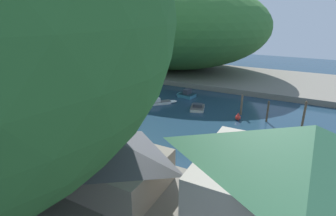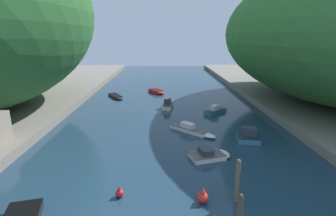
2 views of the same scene
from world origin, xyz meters
name	(u,v)px [view 1 (image 1 of 2)]	position (x,y,z in m)	size (l,w,h in m)	color
water_surface	(130,105)	(0.00, 30.00, 0.00)	(130.00, 130.00, 0.00)	#1E384C
right_bank	(191,73)	(24.78, 30.00, 0.49)	(22.00, 120.00, 0.98)	slate
hillside_right	(169,26)	(25.88, 36.51, 11.01)	(33.57, 47.00, 20.06)	#387033
waterfront_building	(303,188)	(-18.20, 5.07, 5.01)	(8.12, 12.35, 7.79)	#B2A899
boathouse_shed	(109,160)	(-18.56, 18.46, 3.19)	(6.57, 9.32, 4.26)	gray
boat_navy_launch	(96,96)	(0.10, 37.22, 0.46)	(1.99, 4.23, 1.54)	silver
boat_yellow_tender	(134,89)	(7.05, 34.09, 0.36)	(4.04, 3.72, 1.17)	teal
boat_open_rowboat	(22,107)	(-9.00, 43.92, 0.20)	(3.51, 5.08, 0.41)	black
boat_near_quay	(185,94)	(8.32, 23.97, 0.45)	(2.60, 3.54, 1.49)	teal
boat_cabin_cruiser	(159,102)	(2.70, 26.09, 0.31)	(5.20, 4.97, 1.02)	white
boat_small_dinghy	(248,160)	(-8.55, 9.59, 0.29)	(3.29, 6.46, 0.60)	black
boat_moored_right	(319,147)	(-2.33, 3.36, 0.36)	(2.20, 5.57, 1.15)	white
boat_far_right_bank	(198,107)	(3.60, 19.75, 0.30)	(4.07, 2.91, 0.95)	silver
boat_mid_channel	(47,92)	(-1.74, 47.43, 0.32)	(3.42, 4.27, 0.66)	red
mooring_post_nearest	(304,114)	(3.70, 5.19, 1.76)	(0.29, 0.29, 3.51)	brown
mooring_post_second	(268,111)	(3.23, 9.56, 1.50)	(0.26, 0.26, 2.99)	#4C3D2D
mooring_post_middle	(242,105)	(4.16, 13.26, 1.54)	(0.30, 0.30, 3.06)	brown
channel_buoy_near	(238,117)	(1.94, 13.15, 0.43)	(0.74, 0.74, 1.11)	red
channel_buoy_far	(221,132)	(-3.66, 13.87, 0.32)	(0.56, 0.56, 0.83)	red
person_on_quay	(214,184)	(-16.09, 10.62, 1.96)	(0.27, 0.41, 1.69)	#282D3D
person_by_boathouse	(145,160)	(-15.68, 17.06, 1.96)	(0.25, 0.40, 1.69)	#282D3D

